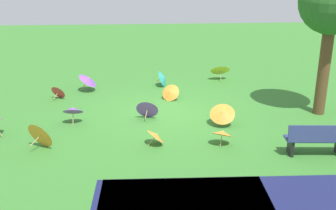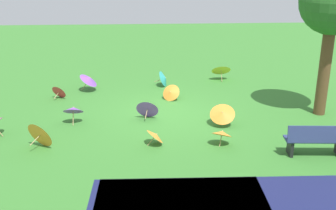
% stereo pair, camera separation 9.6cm
% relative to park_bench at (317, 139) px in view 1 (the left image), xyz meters
% --- Properties ---
extents(ground, '(40.00, 40.00, 0.00)m').
position_rel_park_bench_xyz_m(ground, '(3.68, -3.39, -0.47)').
color(ground, '#387A2D').
extents(park_bench, '(1.63, 0.60, 0.90)m').
position_rel_park_bench_xyz_m(park_bench, '(0.00, 0.00, 0.00)').
color(park_bench, navy).
rests_on(park_bench, ground).
extents(shade_tree, '(2.09, 2.09, 4.74)m').
position_rel_park_bench_xyz_m(shade_tree, '(-1.39, -3.07, 3.14)').
color(shade_tree, brown).
rests_on(shade_tree, ground).
extents(parasol_yellow_0, '(0.81, 0.73, 0.77)m').
position_rel_park_bench_xyz_m(parasol_yellow_0, '(1.18, -7.36, -0.00)').
color(parasol_yellow_0, tan).
rests_on(parasol_yellow_0, ground).
extents(parasol_red_0, '(0.67, 0.60, 0.54)m').
position_rel_park_bench_xyz_m(parasol_red_0, '(7.61, -5.24, -0.20)').
color(parasol_red_0, tan).
rests_on(parasol_red_0, ground).
extents(parasol_orange_0, '(0.80, 0.75, 0.57)m').
position_rel_park_bench_xyz_m(parasol_orange_0, '(3.50, -4.80, -0.18)').
color(parasol_orange_0, tan).
rests_on(parasol_orange_0, ground).
extents(parasol_purple_0, '(0.81, 0.72, 0.71)m').
position_rel_park_bench_xyz_m(parasol_purple_0, '(4.37, -3.01, -0.11)').
color(parasol_purple_0, tan).
rests_on(parasol_purple_0, ground).
extents(parasol_orange_1, '(0.62, 0.68, 0.50)m').
position_rel_park_bench_xyz_m(parasol_orange_1, '(4.17, -0.96, -0.18)').
color(parasol_orange_1, tan).
rests_on(parasol_orange_1, ground).
extents(parasol_orange_2, '(0.94, 0.89, 0.69)m').
position_rel_park_bench_xyz_m(parasol_orange_2, '(2.07, -2.22, -0.05)').
color(parasol_orange_2, tan).
rests_on(parasol_orange_2, ground).
extents(parasol_purple_2, '(0.83, 0.87, 0.77)m').
position_rel_park_bench_xyz_m(parasol_purple_2, '(6.60, -6.08, 0.02)').
color(parasol_purple_2, tan).
rests_on(parasol_purple_2, ground).
extents(parasol_orange_3, '(0.93, 0.83, 0.81)m').
position_rel_park_bench_xyz_m(parasol_orange_3, '(7.30, -1.01, -0.06)').
color(parasol_orange_3, tan).
rests_on(parasol_orange_3, ground).
extents(parasol_teal_1, '(0.68, 0.73, 0.66)m').
position_rel_park_bench_xyz_m(parasol_teal_1, '(3.64, -6.54, -0.14)').
color(parasol_teal_1, tan).
rests_on(parasol_teal_1, ground).
extents(parasol_purple_4, '(0.64, 0.62, 0.67)m').
position_rel_park_bench_xyz_m(parasol_purple_4, '(6.71, -2.76, -0.02)').
color(parasol_purple_4, tan).
rests_on(parasol_purple_4, ground).
extents(parasol_orange_4, '(0.80, 0.79, 0.53)m').
position_rel_park_bench_xyz_m(parasol_orange_4, '(2.33, -0.85, -0.12)').
color(parasol_orange_4, tan).
rests_on(parasol_orange_4, ground).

